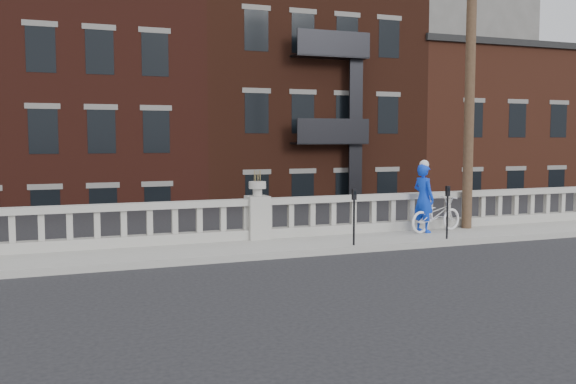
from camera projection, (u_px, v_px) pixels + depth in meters
The scene contains 10 objects.
ground at pixel (321, 275), 12.81m from camera, with size 120.00×120.00×0.00m, color black.
sidewalk at pixel (270, 247), 15.58m from camera, with size 32.00×2.20×0.15m, color gray.
balustrade at pixel (258, 220), 16.42m from camera, with size 28.00×0.34×1.03m.
planter_pedestal at pixel (257, 212), 16.40m from camera, with size 0.55×0.55×1.76m.
lower_level at pixel (153, 139), 34.18m from camera, with size 80.00×44.00×20.80m.
utility_pole at pixel (471, 48), 17.94m from camera, with size 1.60×0.28×10.00m.
parking_meter_b at pixel (354, 210), 15.38m from camera, with size 0.10×0.09×1.36m.
parking_meter_c at pixel (447, 206), 16.35m from camera, with size 0.10×0.09×1.36m.
bicycle at pixel (436, 215), 17.64m from camera, with size 0.63×1.80×0.95m, color white.
cyclist at pixel (424, 198), 17.53m from camera, with size 0.68×0.45×1.87m, color #0D37D1.
Camera 1 is at (-5.18, -11.52, 2.75)m, focal length 40.00 mm.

